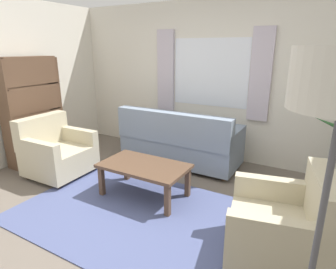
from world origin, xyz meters
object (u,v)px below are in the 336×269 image
(couch, at_px, (179,143))
(armchair_right, at_px, (284,227))
(coffee_table, at_px, (144,169))
(bookshelf, at_px, (34,110))
(armchair_left, at_px, (56,152))

(couch, height_order, armchair_right, couch)
(armchair_right, relative_size, coffee_table, 0.90)
(armchair_right, height_order, coffee_table, armchair_right)
(armchair_right, bearing_deg, coffee_table, -114.08)
(couch, bearing_deg, coffee_table, 95.35)
(couch, bearing_deg, armchair_right, 139.85)
(bookshelf, bearing_deg, coffee_table, 86.85)
(couch, xyz_separation_m, bookshelf, (-2.11, -1.05, 0.52))
(couch, relative_size, armchair_right, 1.92)
(couch, distance_m, armchair_left, 1.90)
(armchair_left, bearing_deg, couch, -49.63)
(couch, bearing_deg, bookshelf, 26.38)
(couch, height_order, bookshelf, bookshelf)
(armchair_left, bearing_deg, bookshelf, 71.78)
(armchair_left, height_order, armchair_right, same)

